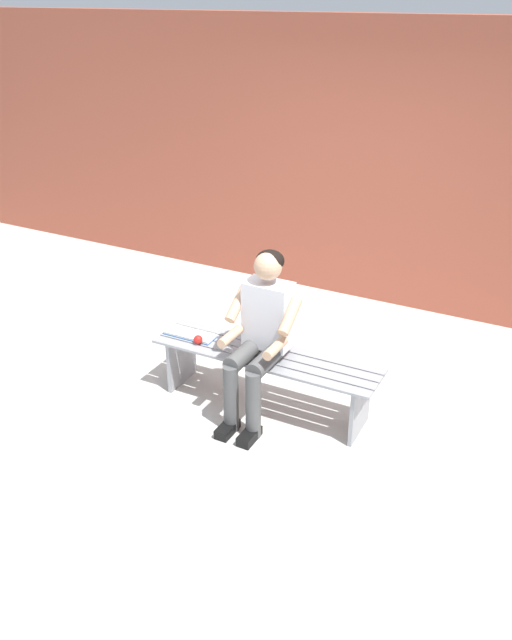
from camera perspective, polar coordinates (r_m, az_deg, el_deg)
ground_plane at (r=5.02m, az=-16.55°, el=-9.56°), size 10.00×7.00×0.04m
brick_wall at (r=6.74m, az=6.40°, el=13.59°), size 9.50×0.24×2.68m
bench_near at (r=4.91m, az=0.82°, el=-4.08°), size 1.75×0.44×0.46m
person_seated at (r=4.65m, az=0.39°, el=-1.01°), size 0.50×0.69×1.26m
apple at (r=4.99m, az=-5.06°, el=-1.72°), size 0.07×0.07×0.07m
book_open at (r=5.13m, az=-5.74°, el=-1.25°), size 0.41×0.16×0.02m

